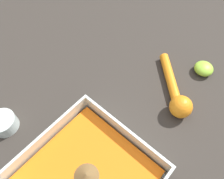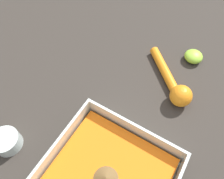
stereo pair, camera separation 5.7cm
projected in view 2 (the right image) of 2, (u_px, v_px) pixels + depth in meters
name	position (u px, v px, depth m)	size (l,w,h in m)	color
ground_plane	(87.00, 177.00, 0.49)	(4.00, 4.00, 0.00)	#332D28
spice_bowl	(7.00, 142.00, 0.52)	(0.07, 0.07, 0.04)	silver
lemon_squeezer	(175.00, 86.00, 0.59)	(0.17, 0.17, 0.06)	orange
lemon_half	(193.00, 56.00, 0.67)	(0.05, 0.05, 0.03)	#93CC38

